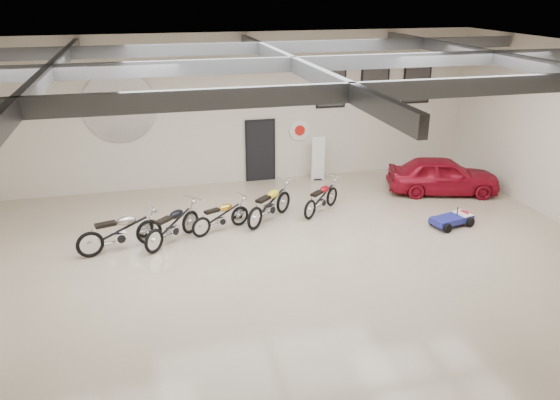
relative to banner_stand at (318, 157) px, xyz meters
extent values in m
cube|color=#B8A48C|center=(-2.45, -5.50, -0.83)|extent=(16.00, 12.00, 0.01)
cube|color=slate|center=(-2.45, -5.50, 4.17)|extent=(16.00, 12.00, 0.01)
cube|color=beige|center=(-2.45, 0.50, 1.67)|extent=(16.00, 0.02, 5.00)
cube|color=black|center=(-1.95, 0.45, 0.22)|extent=(0.92, 0.08, 2.10)
imported|color=maroon|center=(3.55, -2.24, -0.23)|extent=(2.35, 3.80, 1.21)
camera|label=1|loc=(-5.72, -17.23, 5.51)|focal=35.00mm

